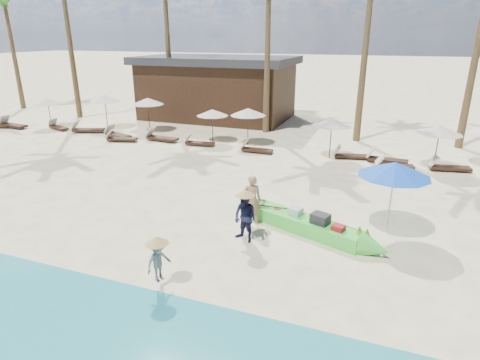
% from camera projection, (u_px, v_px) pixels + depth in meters
% --- Properties ---
extents(ground, '(240.00, 240.00, 0.00)m').
position_uv_depth(ground, '(232.00, 248.00, 11.37)').
color(ground, '#FDF1BB').
rests_on(ground, ground).
extents(green_canoe, '(5.53, 2.31, 0.73)m').
position_uv_depth(green_canoe, '(306.00, 224.00, 12.26)').
color(green_canoe, '#48DA42').
rests_on(green_canoe, ground).
extents(tourist, '(0.70, 0.59, 1.64)m').
position_uv_depth(tourist, '(252.00, 200.00, 12.60)').
color(tourist, tan).
rests_on(tourist, ground).
extents(vendor_green, '(0.89, 0.80, 1.50)m').
position_uv_depth(vendor_green, '(245.00, 217.00, 11.55)').
color(vendor_green, '#131735').
rests_on(vendor_green, ground).
extents(vendor_yellow, '(0.59, 0.77, 1.05)m').
position_uv_depth(vendor_yellow, '(158.00, 261.00, 9.41)').
color(vendor_yellow, gray).
rests_on(vendor_yellow, ground).
extents(blue_umbrella, '(2.09, 2.09, 2.25)m').
position_uv_depth(blue_umbrella, '(395.00, 169.00, 11.63)').
color(blue_umbrella, '#99999E').
rests_on(blue_umbrella, ground).
extents(resort_parasol_1, '(1.82, 1.82, 1.88)m').
position_uv_depth(resort_parasol_1, '(48.00, 101.00, 25.93)').
color(resort_parasol_1, '#332115').
rests_on(resort_parasol_1, ground).
extents(lounger_1_left, '(2.04, 0.78, 0.68)m').
position_uv_depth(lounger_1_left, '(12.00, 124.00, 26.06)').
color(lounger_1_left, '#332115').
rests_on(lounger_1_left, ground).
extents(lounger_1_right, '(1.74, 0.98, 0.57)m').
position_uv_depth(lounger_1_right, '(58.00, 127.00, 25.61)').
color(lounger_1_right, '#332115').
rests_on(lounger_1_right, ground).
extents(resort_parasol_2, '(2.06, 2.06, 2.13)m').
position_uv_depth(resort_parasol_2, '(105.00, 98.00, 25.39)').
color(resort_parasol_2, '#332115').
rests_on(resort_parasol_2, ground).
extents(lounger_2_left, '(2.07, 1.22, 0.67)m').
position_uv_depth(lounger_2_left, '(86.00, 129.00, 24.79)').
color(lounger_2_left, '#332115').
rests_on(lounger_2_left, ground).
extents(resort_parasol_3, '(2.00, 2.00, 2.06)m').
position_uv_depth(resort_parasol_3, '(148.00, 101.00, 24.68)').
color(resort_parasol_3, '#332115').
rests_on(resort_parasol_3, ground).
extents(lounger_3_left, '(1.96, 1.08, 0.64)m').
position_uv_depth(lounger_3_left, '(117.00, 134.00, 23.60)').
color(lounger_3_left, '#332115').
rests_on(lounger_3_left, ground).
extents(lounger_3_right, '(1.83, 0.98, 0.59)m').
position_uv_depth(lounger_3_right, '(120.00, 138.00, 22.71)').
color(lounger_3_right, '#332115').
rests_on(lounger_3_right, ground).
extents(resort_parasol_4, '(1.78, 1.78, 1.83)m').
position_uv_depth(resort_parasol_4, '(212.00, 113.00, 22.19)').
color(resort_parasol_4, '#332115').
rests_on(resort_parasol_4, ground).
extents(lounger_4_left, '(1.98, 0.72, 0.66)m').
position_uv_depth(lounger_4_left, '(160.00, 137.00, 22.83)').
color(lounger_4_left, '#332115').
rests_on(lounger_4_left, ground).
extents(lounger_4_right, '(1.70, 0.67, 0.56)m').
position_uv_depth(lounger_4_right, '(198.00, 142.00, 21.89)').
color(lounger_4_right, '#332115').
rests_on(lounger_4_right, ground).
extents(resort_parasol_5, '(1.95, 1.95, 2.00)m').
position_uv_depth(resort_parasol_5, '(248.00, 112.00, 21.55)').
color(resort_parasol_5, '#332115').
rests_on(resort_parasol_5, ground).
extents(lounger_5_left, '(1.66, 0.52, 0.56)m').
position_uv_depth(lounger_5_left, '(255.00, 149.00, 20.60)').
color(lounger_5_left, '#332115').
rests_on(lounger_5_left, ground).
extents(resort_parasol_6, '(1.90, 1.90, 1.96)m').
position_uv_depth(resort_parasol_6, '(332.00, 122.00, 19.18)').
color(resort_parasol_6, '#332115').
rests_on(resort_parasol_6, ground).
extents(lounger_6_left, '(1.74, 0.85, 0.57)m').
position_uv_depth(lounger_6_left, '(348.00, 155.00, 19.58)').
color(lounger_6_left, '#332115').
rests_on(lounger_6_left, ground).
extents(lounger_6_right, '(1.74, 0.82, 0.57)m').
position_uv_depth(lounger_6_right, '(393.00, 165.00, 18.07)').
color(lounger_6_right, '#332115').
rests_on(lounger_6_right, ground).
extents(resort_parasol_7, '(1.94, 1.94, 1.99)m').
position_uv_depth(resort_parasol_7, '(440.00, 130.00, 17.51)').
color(resort_parasol_7, '#332115').
rests_on(resort_parasol_7, ground).
extents(lounger_7_left, '(1.90, 0.70, 0.64)m').
position_uv_depth(lounger_7_left, '(385.00, 159.00, 18.89)').
color(lounger_7_left, '#332115').
rests_on(lounger_7_left, ground).
extents(lounger_7_right, '(1.86, 0.87, 0.61)m').
position_uv_depth(lounger_7_right, '(447.00, 166.00, 17.80)').
color(lounger_7_right, '#332115').
rests_on(lounger_7_right, ground).
extents(palm_0, '(2.08, 2.08, 9.90)m').
position_uv_depth(palm_0, '(4.00, 1.00, 30.33)').
color(palm_0, brown).
rests_on(palm_0, ground).
extents(pavilion_west, '(10.80, 6.60, 4.30)m').
position_uv_depth(pavilion_west, '(217.00, 87.00, 28.66)').
color(pavilion_west, '#332115').
rests_on(pavilion_west, ground).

